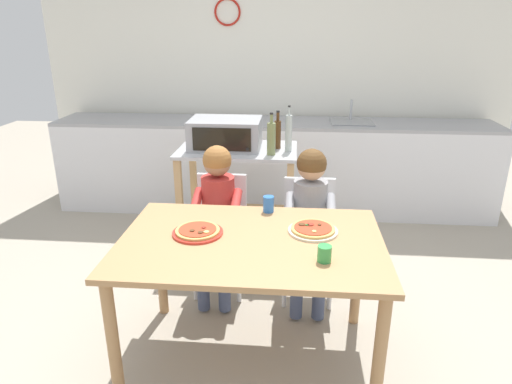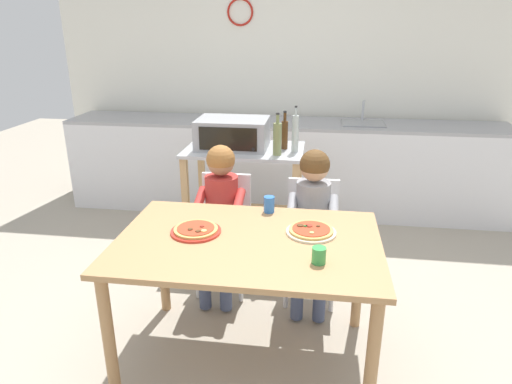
% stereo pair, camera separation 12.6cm
% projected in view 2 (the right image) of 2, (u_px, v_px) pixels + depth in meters
% --- Properties ---
extents(ground_plane, '(10.52, 10.52, 0.00)m').
position_uv_depth(ground_plane, '(269.00, 266.00, 3.57)').
color(ground_plane, '#A89E8C').
extents(back_wall_tiled, '(4.75, 0.14, 2.70)m').
position_uv_depth(back_wall_tiled, '(289.00, 70.00, 4.62)').
color(back_wall_tiled, white).
rests_on(back_wall_tiled, ground).
extents(kitchen_counter, '(4.28, 0.60, 1.10)m').
position_uv_depth(kitchen_counter, '(284.00, 166.00, 4.55)').
color(kitchen_counter, silver).
rests_on(kitchen_counter, ground).
extents(kitchen_island_cart, '(0.92, 0.58, 0.89)m').
position_uv_depth(kitchen_island_cart, '(245.00, 185.00, 3.62)').
color(kitchen_island_cart, '#B7BABF').
rests_on(kitchen_island_cart, ground).
extents(toaster_oven, '(0.54, 0.40, 0.23)m').
position_uv_depth(toaster_oven, '(233.00, 133.00, 3.50)').
color(toaster_oven, '#999BA0').
rests_on(toaster_oven, kitchen_island_cart).
extents(bottle_dark_olive_oil, '(0.05, 0.05, 0.29)m').
position_uv_depth(bottle_dark_olive_oil, '(285.00, 134.00, 3.46)').
color(bottle_dark_olive_oil, '#4C2D14').
rests_on(bottle_dark_olive_oil, kitchen_island_cart).
extents(bottle_brown_beer, '(0.05, 0.05, 0.35)m').
position_uv_depth(bottle_brown_beer, '(295.00, 133.00, 3.37)').
color(bottle_brown_beer, '#ADB7B2').
rests_on(bottle_brown_beer, kitchen_island_cart).
extents(bottle_squat_spirits, '(0.06, 0.06, 0.31)m').
position_uv_depth(bottle_squat_spirits, '(277.00, 138.00, 3.30)').
color(bottle_squat_spirits, olive).
rests_on(bottle_squat_spirits, kitchen_island_cart).
extents(dining_table, '(1.36, 0.91, 0.75)m').
position_uv_depth(dining_table, '(248.00, 256.00, 2.37)').
color(dining_table, '#AD7F51').
rests_on(dining_table, ground).
extents(dining_chair_left, '(0.36, 0.36, 0.81)m').
position_uv_depth(dining_chair_left, '(224.00, 224.00, 3.16)').
color(dining_chair_left, silver).
rests_on(dining_chair_left, ground).
extents(dining_chair_right, '(0.36, 0.36, 0.81)m').
position_uv_depth(dining_chair_right, '(312.00, 231.00, 3.05)').
color(dining_chair_right, silver).
rests_on(dining_chair_right, ground).
extents(child_in_red_shirt, '(0.32, 0.42, 1.04)m').
position_uv_depth(child_in_red_shirt, '(220.00, 205.00, 2.99)').
color(child_in_red_shirt, '#424C6B').
rests_on(child_in_red_shirt, ground).
extents(child_in_grey_shirt, '(0.32, 0.42, 1.04)m').
position_uv_depth(child_in_grey_shirt, '(313.00, 212.00, 2.88)').
color(child_in_grey_shirt, '#424C6B').
rests_on(child_in_grey_shirt, ground).
extents(pizza_plate_red_rimmed, '(0.27, 0.27, 0.03)m').
position_uv_depth(pizza_plate_red_rimmed, '(196.00, 230.00, 2.41)').
color(pizza_plate_red_rimmed, red).
rests_on(pizza_plate_red_rimmed, dining_table).
extents(pizza_plate_cream, '(0.27, 0.27, 0.03)m').
position_uv_depth(pizza_plate_cream, '(311.00, 231.00, 2.40)').
color(pizza_plate_cream, beige).
rests_on(pizza_plate_cream, dining_table).
extents(drinking_cup_blue, '(0.06, 0.06, 0.10)m').
position_uv_depth(drinking_cup_blue, '(269.00, 204.00, 2.66)').
color(drinking_cup_blue, blue).
rests_on(drinking_cup_blue, dining_table).
extents(drinking_cup_green, '(0.07, 0.07, 0.08)m').
position_uv_depth(drinking_cup_green, '(319.00, 255.00, 2.09)').
color(drinking_cup_green, green).
rests_on(drinking_cup_green, dining_table).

